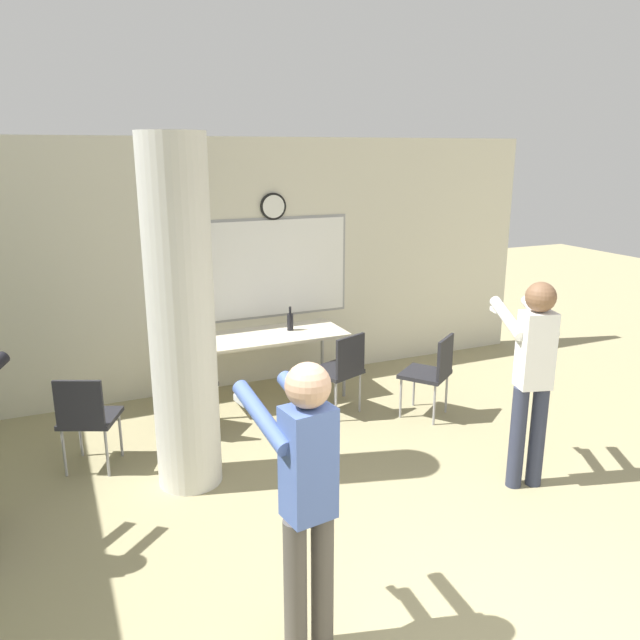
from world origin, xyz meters
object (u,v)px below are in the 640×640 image
at_px(folding_table, 268,339).
at_px(person_playing_side, 532,369).
at_px(bottle_on_table, 290,321).
at_px(chair_table_right, 341,367).
at_px(chair_table_left, 184,386).
at_px(chair_near_pillar, 87,415).
at_px(chair_mid_room, 432,370).
at_px(person_playing_front, 306,489).

height_order(folding_table, person_playing_side, person_playing_side).
bearing_deg(person_playing_side, bottle_on_table, 110.95).
xyz_separation_m(chair_table_right, chair_table_left, (-1.58, 0.14, 0.00)).
distance_m(bottle_on_table, chair_near_pillar, 2.44).
bearing_deg(chair_near_pillar, chair_table_right, 4.65).
height_order(chair_table_right, chair_near_pillar, same).
relative_size(chair_table_left, chair_mid_room, 1.00).
bearing_deg(chair_mid_room, chair_table_left, 166.31).
xyz_separation_m(chair_table_right, person_playing_front, (-1.55, -2.79, 0.48)).
height_order(chair_near_pillar, chair_mid_room, same).
bearing_deg(chair_table_left, chair_table_right, -5.12).
height_order(chair_table_right, chair_mid_room, same).
bearing_deg(person_playing_side, folding_table, 116.52).
xyz_separation_m(chair_table_right, chair_near_pillar, (-2.47, -0.20, 0.00)).
distance_m(folding_table, chair_table_right, 0.91).
height_order(chair_mid_room, person_playing_side, person_playing_side).
bearing_deg(folding_table, person_playing_front, -106.25).
relative_size(bottle_on_table, chair_near_pillar, 0.31).
distance_m(chair_near_pillar, person_playing_side, 3.67).
bearing_deg(chair_table_right, chair_near_pillar, -175.35).
relative_size(chair_near_pillar, chair_table_left, 1.00).
xyz_separation_m(folding_table, bottle_on_table, (0.28, 0.05, 0.15)).
xyz_separation_m(folding_table, chair_mid_room, (1.35, -1.15, -0.17)).
xyz_separation_m(chair_near_pillar, chair_table_left, (0.89, 0.34, 0.00)).
relative_size(bottle_on_table, person_playing_side, 0.16).
xyz_separation_m(chair_near_pillar, chair_mid_room, (3.28, -0.24, 0.00)).
xyz_separation_m(folding_table, person_playing_front, (-1.02, -3.50, 0.30)).
distance_m(bottle_on_table, chair_table_left, 1.50).
distance_m(chair_table_right, chair_table_left, 1.59).
height_order(chair_near_pillar, person_playing_front, person_playing_front).
distance_m(bottle_on_table, person_playing_front, 3.79).
bearing_deg(chair_table_left, person_playing_side, -40.82).
bearing_deg(folding_table, chair_mid_room, -40.51).
relative_size(folding_table, chair_mid_room, 1.92).
height_order(bottle_on_table, chair_near_pillar, bottle_on_table).
relative_size(bottle_on_table, chair_table_left, 0.31).
relative_size(chair_mid_room, person_playing_front, 0.52).
bearing_deg(person_playing_side, person_playing_front, -158.50).
height_order(chair_table_left, person_playing_front, person_playing_front).
distance_m(folding_table, person_playing_front, 3.66).
height_order(bottle_on_table, person_playing_front, person_playing_front).
bearing_deg(person_playing_front, folding_table, 73.75).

